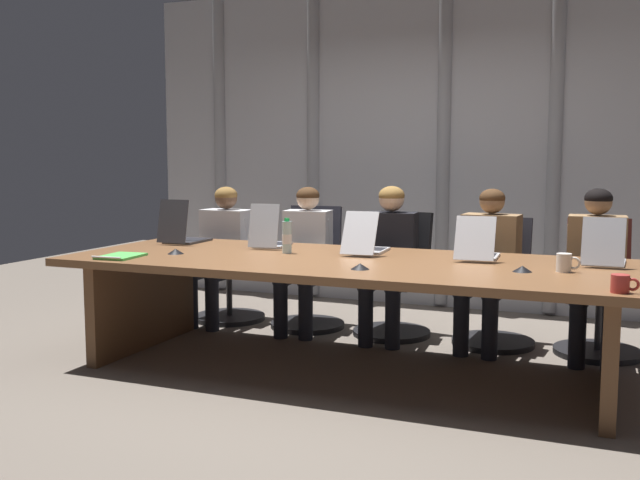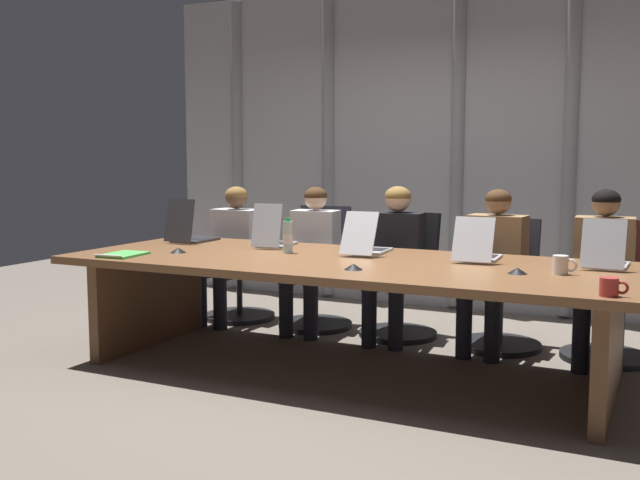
% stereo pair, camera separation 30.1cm
% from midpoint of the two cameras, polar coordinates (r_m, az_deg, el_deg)
% --- Properties ---
extents(ground_plane, '(11.45, 11.45, 0.00)m').
position_cam_midpoint_polar(ground_plane, '(4.83, 3.87, -10.13)').
color(ground_plane, '#6B6056').
extents(conference_table, '(3.65, 1.40, 0.73)m').
position_cam_midpoint_polar(conference_table, '(4.69, 3.93, -3.29)').
color(conference_table, brown).
rests_on(conference_table, ground_plane).
extents(curtain_backdrop, '(5.72, 0.17, 2.95)m').
position_cam_midpoint_polar(curtain_backdrop, '(6.80, 11.27, 7.19)').
color(curtain_backdrop, '#B2B2B7').
rests_on(curtain_backdrop, ground_plane).
extents(laptop_left_end, '(0.25, 0.41, 0.34)m').
position_cam_midpoint_polar(laptop_left_end, '(5.67, -8.53, 0.48)').
color(laptop_left_end, '#2D2D33').
rests_on(laptop_left_end, conference_table).
extents(laptop_left_mid, '(0.27, 0.43, 0.32)m').
position_cam_midpoint_polar(laptop_left_mid, '(5.31, -1.98, 0.12)').
color(laptop_left_mid, '#A8ADB7').
rests_on(laptop_left_mid, conference_table).
extents(laptop_center, '(0.25, 0.49, 0.29)m').
position_cam_midpoint_polar(laptop_center, '(4.97, 5.40, -0.41)').
color(laptop_center, '#BCBCC1').
rests_on(laptop_center, conference_table).
extents(laptop_right_mid, '(0.27, 0.44, 0.28)m').
position_cam_midpoint_polar(laptop_right_mid, '(4.76, 13.91, -0.89)').
color(laptop_right_mid, '#BCBCC1').
rests_on(laptop_right_mid, conference_table).
extents(laptop_right_end, '(0.25, 0.41, 0.30)m').
position_cam_midpoint_polar(laptop_right_end, '(4.69, 23.01, -1.30)').
color(laptop_right_end, '#A8ADB7').
rests_on(laptop_right_end, conference_table).
extents(office_chair_left_end, '(0.60, 0.60, 0.93)m').
position_cam_midpoint_polar(office_chair_left_end, '(6.32, -4.65, -2.88)').
color(office_chair_left_end, '#511E19').
rests_on(office_chair_left_end, ground_plane).
extents(office_chair_left_mid, '(0.60, 0.60, 0.97)m').
position_cam_midpoint_polar(office_chair_left_mid, '(5.99, 1.25, -3.24)').
color(office_chair_left_mid, '#2D2D38').
rests_on(office_chair_left_mid, ground_plane).
extents(office_chair_center, '(0.60, 0.61, 0.95)m').
position_cam_midpoint_polar(office_chair_center, '(5.73, 7.85, -3.82)').
color(office_chair_center, black).
rests_on(office_chair_center, ground_plane).
extents(office_chair_right_mid, '(0.60, 0.60, 0.93)m').
position_cam_midpoint_polar(office_chair_right_mid, '(5.55, 15.47, -4.40)').
color(office_chair_right_mid, '#2D2D38').
rests_on(office_chair_right_mid, ground_plane).
extents(office_chair_right_end, '(0.60, 0.60, 0.94)m').
position_cam_midpoint_polar(office_chair_right_end, '(5.47, 22.86, -4.79)').
color(office_chair_right_end, '#511E19').
rests_on(office_chair_right_end, ground_plane).
extents(person_left_end, '(0.43, 0.56, 1.13)m').
position_cam_midpoint_polar(person_left_end, '(6.15, -5.56, -0.38)').
color(person_left_end, silver).
rests_on(person_left_end, ground_plane).
extents(person_left_mid, '(0.40, 0.57, 1.14)m').
position_cam_midpoint_polar(person_left_mid, '(5.79, 0.82, -0.78)').
color(person_left_mid, silver).
rests_on(person_left_mid, ground_plane).
extents(person_center, '(0.42, 0.57, 1.16)m').
position_cam_midpoint_polar(person_center, '(5.54, 7.32, -0.99)').
color(person_center, black).
rests_on(person_center, ground_plane).
extents(person_right_mid, '(0.44, 0.57, 1.15)m').
position_cam_midpoint_polar(person_right_mid, '(5.35, 14.85, -1.51)').
color(person_right_mid, olive).
rests_on(person_right_mid, ground_plane).
extents(person_right_end, '(0.40, 0.56, 1.16)m').
position_cam_midpoint_polar(person_right_end, '(5.26, 22.64, -1.86)').
color(person_right_end, olive).
rests_on(person_right_end, ground_plane).
extents(water_bottle_primary, '(0.07, 0.07, 0.24)m').
position_cam_midpoint_polar(water_bottle_primary, '(4.97, -0.77, 0.23)').
color(water_bottle_primary, silver).
rests_on(water_bottle_primary, conference_table).
extents(coffee_mug_near, '(0.13, 0.09, 0.09)m').
position_cam_midpoint_polar(coffee_mug_near, '(3.76, 23.75, -3.37)').
color(coffee_mug_near, '#B2332D').
rests_on(coffee_mug_near, conference_table).
extents(coffee_mug_far, '(0.13, 0.08, 0.11)m').
position_cam_midpoint_polar(coffee_mug_far, '(4.34, 20.12, -1.84)').
color(coffee_mug_far, white).
rests_on(coffee_mug_far, conference_table).
extents(conference_mic_left_side, '(0.11, 0.11, 0.03)m').
position_cam_midpoint_polar(conference_mic_left_side, '(4.29, 17.03, -2.30)').
color(conference_mic_left_side, black).
rests_on(conference_mic_left_side, conference_table).
extents(conference_mic_middle, '(0.11, 0.11, 0.03)m').
position_cam_midpoint_polar(conference_mic_middle, '(5.06, -9.29, -0.79)').
color(conference_mic_middle, black).
rests_on(conference_mic_middle, conference_table).
extents(conference_mic_right_side, '(0.11, 0.11, 0.03)m').
position_cam_midpoint_polar(conference_mic_right_side, '(4.26, 4.64, -2.08)').
color(conference_mic_right_side, black).
rests_on(conference_mic_right_side, conference_table).
extents(spiral_notepad, '(0.24, 0.32, 0.03)m').
position_cam_midpoint_polar(spiral_notepad, '(4.97, -13.37, -1.12)').
color(spiral_notepad, '#4CB74C').
rests_on(spiral_notepad, conference_table).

